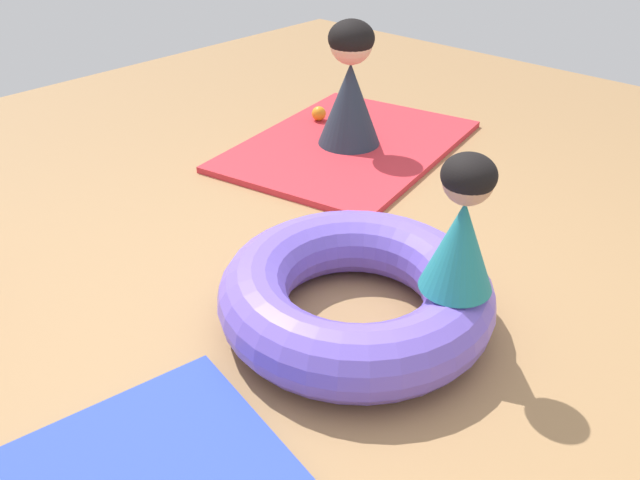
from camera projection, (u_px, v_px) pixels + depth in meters
name	position (u px, v px, depth m)	size (l,w,h in m)	color
ground_plane	(371.00, 325.00, 2.75)	(8.00, 8.00, 0.00)	#9E7549
gym_mat_near_left	(349.00, 145.00, 4.35)	(1.66, 1.20, 0.04)	red
inflatable_cushion	(356.00, 294.00, 2.70)	(1.14, 1.14, 0.29)	#7056D1
child_in_teal	(462.00, 226.00, 2.36)	(0.39, 0.39, 0.54)	teal
adult_seated	(350.00, 86.00, 4.14)	(0.52, 0.52, 0.79)	#232D3D
play_ball_orange	(319.00, 113.00, 4.66)	(0.10, 0.10, 0.10)	orange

